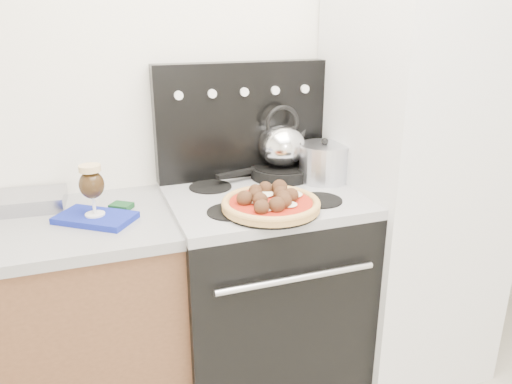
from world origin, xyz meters
name	(u,v)px	position (x,y,z in m)	size (l,w,h in m)	color
room_shell	(368,184)	(0.00, 0.29, 1.25)	(3.52, 3.01, 2.52)	#BAB3A4
stove_body	(262,297)	(0.08, 1.18, 0.44)	(0.76, 0.65, 0.88)	black
cooktop	(263,199)	(0.08, 1.18, 0.90)	(0.76, 0.65, 0.04)	#ADADB2
backguard	(241,120)	(0.08, 1.45, 1.17)	(0.76, 0.08, 0.50)	black
fridge	(412,171)	(0.78, 1.15, 0.95)	(0.64, 0.68, 1.90)	silver
foil_sheet	(27,201)	(-0.82, 1.38, 0.93)	(0.28, 0.21, 0.06)	silver
oven_mitt	(96,218)	(-0.57, 1.16, 0.91)	(0.27, 0.16, 0.02)	#15239C
beer_glass	(92,190)	(-0.57, 1.16, 1.02)	(0.09, 0.09, 0.19)	black
pizza_pan	(271,210)	(0.04, 0.99, 0.93)	(0.35, 0.35, 0.01)	black
pizza	(271,202)	(0.04, 0.99, 0.96)	(0.36, 0.36, 0.05)	#D28544
skillet	(282,172)	(0.24, 1.36, 0.94)	(0.27, 0.27, 0.05)	black
tea_kettle	(282,142)	(0.24, 1.36, 1.08)	(0.21, 0.21, 0.23)	silver
stock_pot	(324,164)	(0.39, 1.25, 1.00)	(0.21, 0.21, 0.15)	silver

